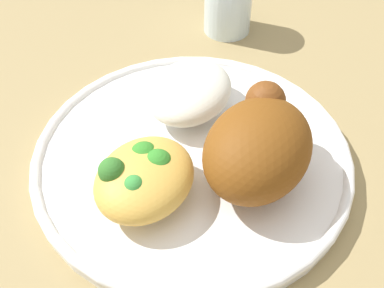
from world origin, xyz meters
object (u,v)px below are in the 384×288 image
Objects in this scene: mac_cheese_with_broccoli at (144,176)px; plate at (192,158)px; rice_pile at (190,92)px; roasted_chicken at (256,149)px; water_glass at (228,0)px.

plate is at bearing -11.69° from mac_cheese_with_broccoli.
plate is 0.07m from rice_pile.
roasted_chicken is at bearing -120.34° from rice_pile.
roasted_chicken is 0.11m from rice_pile.
rice_pile is (0.05, 0.09, -0.02)m from roasted_chicken.
mac_cheese_with_broccoli reaches higher than rice_pile.
water_glass is (0.22, 0.07, 0.03)m from plate.
mac_cheese_with_broccoli is 1.15× the size of water_glass.
mac_cheese_with_broccoli is (-0.06, 0.01, 0.03)m from plate.
plate is at bearing 88.91° from roasted_chicken.
water_glass is (0.28, 0.06, 0.00)m from mac_cheese_with_broccoli.
rice_pile reaches higher than plate.
rice_pile is (0.05, 0.03, 0.03)m from plate.
water_glass is (0.17, 0.04, 0.00)m from rice_pile.
water_glass is (0.22, 0.13, -0.01)m from roasted_chicken.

